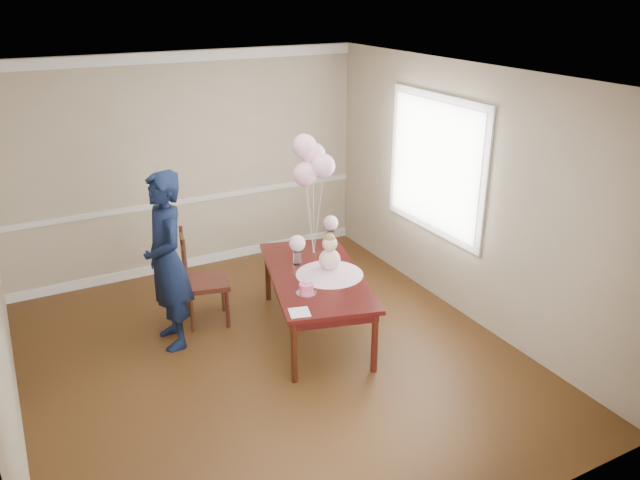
% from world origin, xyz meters
% --- Properties ---
extents(floor, '(4.50, 5.00, 0.00)m').
position_xyz_m(floor, '(0.00, 0.00, 0.00)').
color(floor, '#331D0C').
rests_on(floor, ground).
extents(ceiling, '(4.50, 5.00, 0.02)m').
position_xyz_m(ceiling, '(0.00, 0.00, 2.70)').
color(ceiling, white).
rests_on(ceiling, wall_back).
extents(wall_back, '(4.50, 0.02, 2.70)m').
position_xyz_m(wall_back, '(0.00, 2.50, 1.35)').
color(wall_back, tan).
rests_on(wall_back, floor).
extents(wall_front, '(4.50, 0.02, 2.70)m').
position_xyz_m(wall_front, '(0.00, -2.50, 1.35)').
color(wall_front, tan).
rests_on(wall_front, floor).
extents(wall_right, '(0.02, 5.00, 2.70)m').
position_xyz_m(wall_right, '(2.25, 0.00, 1.35)').
color(wall_right, tan).
rests_on(wall_right, floor).
extents(chair_rail_trim, '(4.50, 0.02, 0.07)m').
position_xyz_m(chair_rail_trim, '(0.00, 2.49, 0.90)').
color(chair_rail_trim, silver).
rests_on(chair_rail_trim, wall_back).
extents(crown_molding, '(4.50, 0.02, 0.12)m').
position_xyz_m(crown_molding, '(0.00, 2.49, 2.63)').
color(crown_molding, silver).
rests_on(crown_molding, wall_back).
extents(baseboard_trim, '(4.50, 0.02, 0.12)m').
position_xyz_m(baseboard_trim, '(0.00, 2.49, 0.06)').
color(baseboard_trim, white).
rests_on(baseboard_trim, floor).
extents(window_frame, '(0.02, 1.66, 1.56)m').
position_xyz_m(window_frame, '(2.23, 0.50, 1.55)').
color(window_frame, silver).
rests_on(window_frame, wall_right).
extents(window_blinds, '(0.01, 1.50, 1.40)m').
position_xyz_m(window_blinds, '(2.21, 0.50, 1.55)').
color(window_blinds, white).
rests_on(window_blinds, wall_right).
extents(dining_table_top, '(1.35, 1.98, 0.05)m').
position_xyz_m(dining_table_top, '(0.61, 0.28, 0.66)').
color(dining_table_top, black).
rests_on(dining_table_top, table_leg_fl).
extents(table_apron, '(1.24, 1.87, 0.09)m').
position_xyz_m(table_apron, '(0.61, 0.28, 0.59)').
color(table_apron, black).
rests_on(table_apron, table_leg_fl).
extents(table_leg_fl, '(0.08, 0.08, 0.63)m').
position_xyz_m(table_leg_fl, '(0.03, -0.42, 0.32)').
color(table_leg_fl, black).
rests_on(table_leg_fl, floor).
extents(table_leg_fr, '(0.08, 0.08, 0.63)m').
position_xyz_m(table_leg_fr, '(0.76, -0.62, 0.32)').
color(table_leg_fr, black).
rests_on(table_leg_fr, floor).
extents(table_leg_bl, '(0.08, 0.08, 0.63)m').
position_xyz_m(table_leg_bl, '(0.47, 1.18, 0.32)').
color(table_leg_bl, black).
rests_on(table_leg_bl, floor).
extents(table_leg_br, '(0.08, 0.08, 0.63)m').
position_xyz_m(table_leg_br, '(1.20, 0.98, 0.32)').
color(table_leg_br, black).
rests_on(table_leg_br, floor).
extents(baby_skirt, '(0.84, 0.84, 0.09)m').
position_xyz_m(baby_skirt, '(0.73, 0.20, 0.72)').
color(baby_skirt, '#D99FC2').
rests_on(baby_skirt, dining_table_top).
extents(baby_torso, '(0.22, 0.22, 0.22)m').
position_xyz_m(baby_torso, '(0.73, 0.20, 0.84)').
color(baby_torso, '#FFA1BA').
rests_on(baby_torso, baby_skirt).
extents(baby_head, '(0.15, 0.15, 0.15)m').
position_xyz_m(baby_head, '(0.73, 0.20, 1.01)').
color(baby_head, beige).
rests_on(baby_head, baby_torso).
extents(baby_hair, '(0.11, 0.11, 0.11)m').
position_xyz_m(baby_hair, '(0.73, 0.20, 1.07)').
color(baby_hair, olive).
rests_on(baby_hair, baby_head).
extents(cake_platter, '(0.24, 0.24, 0.01)m').
position_xyz_m(cake_platter, '(0.33, -0.06, 0.68)').
color(cake_platter, '#BAB9BE').
rests_on(cake_platter, dining_table_top).
extents(birthday_cake, '(0.17, 0.17, 0.09)m').
position_xyz_m(birthday_cake, '(0.33, -0.06, 0.73)').
color(birthday_cake, '#DF4669').
rests_on(birthday_cake, cake_platter).
extents(cake_flower_a, '(0.03, 0.03, 0.03)m').
position_xyz_m(cake_flower_a, '(0.33, -0.06, 0.79)').
color(cake_flower_a, silver).
rests_on(cake_flower_a, birthday_cake).
extents(cake_flower_b, '(0.03, 0.03, 0.03)m').
position_xyz_m(cake_flower_b, '(0.36, -0.05, 0.79)').
color(cake_flower_b, silver).
rests_on(cake_flower_b, birthday_cake).
extents(rose_vase_near, '(0.11, 0.11, 0.14)m').
position_xyz_m(rose_vase_near, '(0.55, 0.58, 0.75)').
color(rose_vase_near, silver).
rests_on(rose_vase_near, dining_table_top).
extents(roses_near, '(0.17, 0.17, 0.17)m').
position_xyz_m(roses_near, '(0.55, 0.58, 0.91)').
color(roses_near, beige).
rests_on(roses_near, rose_vase_near).
extents(rose_vase_far, '(0.11, 0.11, 0.14)m').
position_xyz_m(rose_vase_far, '(1.15, 0.93, 0.75)').
color(rose_vase_far, silver).
rests_on(rose_vase_far, dining_table_top).
extents(roses_far, '(0.17, 0.17, 0.17)m').
position_xyz_m(roses_far, '(1.15, 0.93, 0.91)').
color(roses_far, silver).
rests_on(roses_far, rose_vase_far).
extents(napkin, '(0.22, 0.22, 0.01)m').
position_xyz_m(napkin, '(0.11, -0.38, 0.68)').
color(napkin, silver).
rests_on(napkin, dining_table_top).
extents(balloon_weight, '(0.04, 0.04, 0.02)m').
position_xyz_m(balloon_weight, '(0.83, 0.74, 0.69)').
color(balloon_weight, silver).
rests_on(balloon_weight, dining_table_top).
extents(balloon_a, '(0.25, 0.25, 0.25)m').
position_xyz_m(balloon_a, '(0.74, 0.76, 1.58)').
color(balloon_a, '#EEA8BB').
rests_on(balloon_a, balloon_ribbon_a).
extents(balloon_b, '(0.25, 0.25, 0.25)m').
position_xyz_m(balloon_b, '(0.91, 0.67, 1.67)').
color(balloon_b, '#FFB4DA').
rests_on(balloon_b, balloon_ribbon_b).
extents(balloon_c, '(0.25, 0.25, 0.25)m').
position_xyz_m(balloon_c, '(0.87, 0.82, 1.76)').
color(balloon_c, '#FCB3D3').
rests_on(balloon_c, balloon_ribbon_c).
extents(balloon_d, '(0.25, 0.25, 0.25)m').
position_xyz_m(balloon_d, '(0.79, 0.86, 1.85)').
color(balloon_d, '#FFB4D6').
rests_on(balloon_d, balloon_ribbon_d).
extents(balloon_ribbon_a, '(0.08, 0.03, 0.76)m').
position_xyz_m(balloon_ribbon_a, '(0.79, 0.75, 1.07)').
color(balloon_ribbon_a, white).
rests_on(balloon_ribbon_a, balloon_weight).
extents(balloon_ribbon_b, '(0.08, 0.07, 0.84)m').
position_xyz_m(balloon_ribbon_b, '(0.87, 0.70, 1.11)').
color(balloon_ribbon_b, white).
rests_on(balloon_ribbon_b, balloon_weight).
extents(balloon_ribbon_c, '(0.04, 0.08, 0.94)m').
position_xyz_m(balloon_ribbon_c, '(0.85, 0.78, 1.16)').
color(balloon_ribbon_c, white).
rests_on(balloon_ribbon_c, balloon_weight).
extents(balloon_ribbon_d, '(0.05, 0.11, 1.02)m').
position_xyz_m(balloon_ribbon_d, '(0.81, 0.80, 1.20)').
color(balloon_ribbon_d, white).
rests_on(balloon_ribbon_d, balloon_weight).
extents(dining_chair_seat, '(0.55, 0.55, 0.05)m').
position_xyz_m(dining_chair_seat, '(-0.31, 1.02, 0.47)').
color(dining_chair_seat, '#34120E').
rests_on(dining_chair_seat, chair_leg_fl).
extents(chair_leg_fl, '(0.05, 0.05, 0.45)m').
position_xyz_m(chair_leg_fl, '(-0.53, 0.88, 0.22)').
color(chair_leg_fl, '#34190E').
rests_on(chair_leg_fl, floor).
extents(chair_leg_fr, '(0.05, 0.05, 0.45)m').
position_xyz_m(chair_leg_fr, '(-0.17, 0.80, 0.22)').
color(chair_leg_fr, '#34120E').
rests_on(chair_leg_fr, floor).
extents(chair_leg_bl, '(0.05, 0.05, 0.45)m').
position_xyz_m(chair_leg_bl, '(-0.45, 1.25, 0.22)').
color(chair_leg_bl, '#33190D').
rests_on(chair_leg_bl, floor).
extents(chair_leg_br, '(0.05, 0.05, 0.45)m').
position_xyz_m(chair_leg_br, '(-0.09, 1.16, 0.22)').
color(chair_leg_br, '#3C1F10').
rests_on(chair_leg_br, floor).
extents(chair_back_post_l, '(0.05, 0.05, 0.58)m').
position_xyz_m(chair_back_post_l, '(-0.55, 0.89, 0.77)').
color(chair_back_post_l, '#38180F').
rests_on(chair_back_post_l, dining_chair_seat).
extents(chair_back_post_r, '(0.05, 0.05, 0.58)m').
position_xyz_m(chair_back_post_r, '(-0.47, 1.25, 0.77)').
color(chair_back_post_r, '#37140F').
rests_on(chair_back_post_r, dining_chair_seat).
extents(chair_slat_low, '(0.12, 0.41, 0.05)m').
position_xyz_m(chair_slat_low, '(-0.51, 1.07, 0.64)').
color(chair_slat_low, '#3C1810').
rests_on(chair_slat_low, dining_chair_seat).
extents(chair_slat_mid, '(0.12, 0.41, 0.05)m').
position_xyz_m(chair_slat_mid, '(-0.51, 1.07, 0.81)').
color(chair_slat_mid, '#33160E').
rests_on(chair_slat_mid, dining_chair_seat).
extents(chair_slat_top, '(0.12, 0.41, 0.05)m').
position_xyz_m(chair_slat_top, '(-0.51, 1.07, 0.98)').
color(chair_slat_top, '#3A2010').
rests_on(chair_slat_top, dining_chair_seat).
extents(woman, '(0.44, 0.66, 1.81)m').
position_xyz_m(woman, '(-0.76, 0.79, 0.90)').
color(woman, black).
rests_on(woman, floor).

